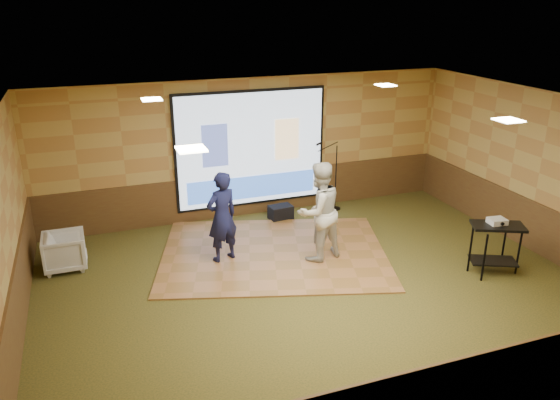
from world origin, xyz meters
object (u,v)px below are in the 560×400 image
object	(u,v)px
av_table	(496,240)
banquet_chair	(65,251)
projector_screen	(251,150)
player_right	(319,211)
duffel_bag	(281,212)
dance_floor	(274,253)
mic_stand	(333,189)
player_left	(222,217)
projector	(497,221)

from	to	relation	value
av_table	banquet_chair	distance (m)	7.55
banquet_chair	projector_screen	bearing A→B (deg)	-71.31
player_right	duffel_bag	xyz separation A→B (m)	(0.02, 2.04, -0.79)
projector_screen	dance_floor	distance (m)	2.53
banquet_chair	duffel_bag	size ratio (longest dim) A/B	1.47
mic_stand	banquet_chair	size ratio (longest dim) A/B	2.22
projector_screen	player_left	xyz separation A→B (m)	(-1.18, -2.00, -0.61)
player_right	projector	world-z (taller)	player_right
projector	mic_stand	distance (m)	3.93
player_right	projector	size ratio (longest dim) A/B	6.41
banquet_chair	duffel_bag	xyz separation A→B (m)	(4.38, 0.84, -0.18)
av_table	banquet_chair	bearing A→B (deg)	158.76
av_table	player_left	bearing A→B (deg)	154.52
dance_floor	projector	distance (m)	4.01
dance_floor	av_table	world-z (taller)	av_table
dance_floor	projector	bearing A→B (deg)	-30.16
dance_floor	player_right	size ratio (longest dim) A/B	2.27
banquet_chair	duffel_bag	world-z (taller)	banquet_chair
player_right	player_left	bearing A→B (deg)	-32.52
duffel_bag	player_right	bearing A→B (deg)	-90.50
av_table	mic_stand	bearing A→B (deg)	109.86
projector_screen	mic_stand	size ratio (longest dim) A/B	2.07
projector_screen	av_table	xyz separation A→B (m)	(3.14, -4.06, -0.85)
banquet_chair	duffel_bag	bearing A→B (deg)	-79.32
duffel_bag	player_left	bearing A→B (deg)	-137.87
projector_screen	banquet_chair	world-z (taller)	projector_screen
banquet_chair	duffel_bag	distance (m)	4.46
player_left	banquet_chair	distance (m)	2.84
av_table	banquet_chair	size ratio (longest dim) A/B	1.26
dance_floor	projector_screen	bearing A→B (deg)	83.97
av_table	duffel_bag	world-z (taller)	av_table
player_right	projector	distance (m)	3.06
projector	dance_floor	bearing A→B (deg)	156.09
duffel_bag	mic_stand	bearing A→B (deg)	6.27
projector_screen	player_right	xyz separation A→B (m)	(0.47, -2.53, -0.53)
projector_screen	projector	xyz separation A→B (m)	(3.15, -4.01, -0.52)
player_right	av_table	size ratio (longest dim) A/B	2.02
projector_screen	player_right	size ratio (longest dim) A/B	1.81
duffel_bag	banquet_chair	bearing A→B (deg)	-169.19
player_left	duffel_bag	distance (m)	2.36
player_left	projector_screen	bearing A→B (deg)	-139.54
projector	projector_screen	bearing A→B (deg)	134.40
player_right	projector	bearing A→B (deg)	136.62
dance_floor	player_left	size ratio (longest dim) A/B	2.48
mic_stand	duffel_bag	xyz separation A→B (m)	(-1.31, -0.14, -0.34)
dance_floor	player_left	bearing A→B (deg)	176.85
projector_screen	player_right	distance (m)	2.63
player_left	projector	xyz separation A→B (m)	(4.33, -2.01, 0.09)
dance_floor	av_table	distance (m)	3.96
player_left	player_right	distance (m)	1.74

